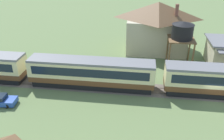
{
  "coord_description": "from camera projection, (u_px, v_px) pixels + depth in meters",
  "views": [
    {
      "loc": [
        -9.69,
        -27.62,
        17.82
      ],
      "look_at": [
        -13.85,
        3.47,
        1.83
      ],
      "focal_mm": 38.0,
      "sensor_mm": 36.0,
      "label": 1
    }
  ],
  "objects": [
    {
      "name": "station_house_brown_roof",
      "position": [
        157.0,
        26.0,
        44.8
      ],
      "size": [
        11.88,
        8.69,
        9.39
      ],
      "color": "#BCB293",
      "rests_on": "ground_plane"
    },
    {
      "name": "railway_track",
      "position": [
        114.0,
        88.0,
        34.25
      ],
      "size": [
        117.89,
        3.6,
        0.04
      ],
      "color": "#665B51",
      "rests_on": "ground_plane"
    },
    {
      "name": "passenger_train",
      "position": [
        162.0,
        76.0,
        32.42
      ],
      "size": [
        75.39,
        3.17,
        4.18
      ],
      "color": "brown",
      "rests_on": "ground_plane"
    },
    {
      "name": "ground_plane",
      "position": [
        212.0,
        100.0,
        31.34
      ],
      "size": [
        600.0,
        600.0,
        0.0
      ],
      "primitive_type": "plane",
      "color": "#607547"
    },
    {
      "name": "water_tower",
      "position": [
        182.0,
        32.0,
        38.28
      ],
      "size": [
        4.24,
        4.24,
        7.66
      ],
      "color": "brown",
      "rests_on": "ground_plane"
    }
  ]
}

